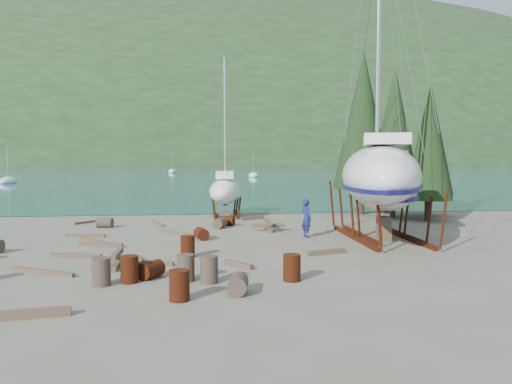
{
  "coord_description": "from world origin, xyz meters",
  "views": [
    {
      "loc": [
        -0.27,
        -20.29,
        4.06
      ],
      "look_at": [
        2.24,
        3.0,
        2.42
      ],
      "focal_mm": 35.0,
      "sensor_mm": 36.0,
      "label": 1
    }
  ],
  "objects": [
    {
      "name": "ground",
      "position": [
        0.0,
        0.0,
        0.0
      ],
      "size": [
        600.0,
        600.0,
        0.0
      ],
      "primitive_type": "plane",
      "color": "#5C5648",
      "rests_on": "ground"
    },
    {
      "name": "bay_water",
      "position": [
        0.0,
        315.0,
        0.01
      ],
      "size": [
        700.0,
        700.0,
        0.0
      ],
      "primitive_type": "plane",
      "color": "#186778",
      "rests_on": "ground"
    },
    {
      "name": "far_hill",
      "position": [
        0.0,
        320.0,
        0.0
      ],
      "size": [
        800.0,
        360.0,
        110.0
      ],
      "primitive_type": "ellipsoid",
      "color": "black",
      "rests_on": "ground"
    },
    {
      "name": "far_house_left",
      "position": [
        -60.0,
        190.0,
        2.92
      ],
      "size": [
        6.6,
        5.6,
        5.6
      ],
      "color": "beige",
      "rests_on": "ground"
    },
    {
      "name": "far_house_center",
      "position": [
        -20.0,
        190.0,
        2.92
      ],
      "size": [
        6.6,
        5.6,
        5.6
      ],
      "color": "beige",
      "rests_on": "ground"
    },
    {
      "name": "far_house_right",
      "position": [
        30.0,
        190.0,
        2.92
      ],
      "size": [
        6.6,
        5.6,
        5.6
      ],
      "color": "beige",
      "rests_on": "ground"
    },
    {
      "name": "cypress_near_right",
      "position": [
        12.5,
        12.0,
        5.79
      ],
      "size": [
        3.6,
        3.6,
        10.0
      ],
      "color": "black",
      "rests_on": "ground"
    },
    {
      "name": "cypress_mid_right",
      "position": [
        14.0,
        10.0,
        4.92
      ],
      "size": [
        3.06,
        3.06,
        8.5
      ],
      "color": "black",
      "rests_on": "ground"
    },
    {
      "name": "cypress_back_left",
      "position": [
        11.0,
        14.0,
        6.66
      ],
      "size": [
        4.14,
        4.14,
        11.5
      ],
      "color": "black",
      "rests_on": "ground"
    },
    {
      "name": "cypress_far_right",
      "position": [
        15.5,
        13.0,
        5.21
      ],
      "size": [
        3.24,
        3.24,
        9.0
      ],
      "color": "black",
      "rests_on": "ground"
    },
    {
      "name": "moored_boat_left",
      "position": [
        -30.0,
        60.0,
        0.39
      ],
      "size": [
        2.0,
        5.0,
        6.05
      ],
      "color": "white",
      "rests_on": "ground"
    },
    {
      "name": "moored_boat_mid",
      "position": [
        10.0,
        80.0,
        0.39
      ],
      "size": [
        2.0,
        5.0,
        6.05
      ],
      "color": "white",
      "rests_on": "ground"
    },
    {
      "name": "moored_boat_far",
      "position": [
        -8.0,
        110.0,
        0.39
      ],
      "size": [
        2.0,
        5.0,
        6.05
      ],
      "color": "white",
      "rests_on": "ground"
    },
    {
      "name": "large_sailboat_near",
      "position": [
        8.48,
        3.51,
        3.21
      ],
      "size": [
        7.34,
        13.18,
        19.93
      ],
      "rotation": [
        0.0,
        0.0,
        -0.31
      ],
      "color": "white",
      "rests_on": "ground"
    },
    {
      "name": "large_sailboat_far",
      "position": [
        8.79,
        4.3,
        2.69
      ],
      "size": [
        5.08,
        10.8,
        16.47
      ],
      "rotation": [
        0.0,
        0.0,
        -0.2
      ],
      "color": "white",
      "rests_on": "ground"
    },
    {
      "name": "small_sailboat_shore",
      "position": [
        1.29,
        13.91,
        1.79
      ],
      "size": [
        2.86,
        6.96,
        10.83
      ],
      "rotation": [
        0.0,
        0.0,
        -0.11
      ],
      "color": "white",
      "rests_on": "ground"
    },
    {
      "name": "worker",
      "position": [
        4.96,
        4.4,
        0.97
      ],
      "size": [
        0.63,
        0.81,
        1.95
      ],
      "primitive_type": "imported",
      "rotation": [
        0.0,
        0.0,
        1.83
      ],
      "color": "navy",
      "rests_on": "ground"
    },
    {
      "name": "drum_1",
      "position": [
        0.76,
        -5.73,
        0.29
      ],
      "size": [
        0.72,
        0.96,
        0.58
      ],
      "primitive_type": "cylinder",
      "rotation": [
        1.57,
        0.0,
        2.98
      ],
      "color": "#2D2823",
      "rests_on": "ground"
    },
    {
      "name": "drum_3",
      "position": [
        -0.94,
        -6.26,
        0.44
      ],
      "size": [
        0.58,
        0.58,
        0.88
      ],
      "primitive_type": "cylinder",
      "color": "#52180E",
      "rests_on": "ground"
    },
    {
      "name": "drum_4",
      "position": [
        1.15,
        9.12,
        0.29
      ],
      "size": [
        1.04,
        0.87,
        0.58
      ],
      "primitive_type": "cylinder",
      "rotation": [
        1.57,
        0.0,
        1.18
      ],
      "color": "#52180E",
      "rests_on": "ground"
    },
    {
      "name": "drum_5",
      "position": [
        -0.84,
        -4.02,
        0.44
      ],
      "size": [
        0.58,
        0.58,
        0.88
      ],
      "primitive_type": "cylinder",
      "color": "#2D2823",
      "rests_on": "ground"
    },
    {
      "name": "drum_6",
      "position": [
        -0.34,
        4.22,
        0.29
      ],
      "size": [
        0.8,
        1.0,
        0.58
      ],
      "primitive_type": "cylinder",
      "rotation": [
        1.57,
        0.0,
        0.27
      ],
      "color": "#52180E",
      "rests_on": "ground"
    },
    {
      "name": "drum_7",
      "position": [
        2.63,
        -4.38,
        0.44
      ],
      "size": [
        0.58,
        0.58,
        0.88
      ],
      "primitive_type": "cylinder",
      "color": "#52180E",
      "rests_on": "ground"
    },
    {
      "name": "drum_9",
      "position": [
        -5.89,
        9.01,
        0.29
      ],
      "size": [
        0.98,
        0.74,
        0.58
      ],
      "primitive_type": "cylinder",
      "rotation": [
        1.57,
        0.0,
        1.37
      ],
      "color": "#2D2823",
      "rests_on": "ground"
    },
    {
      "name": "drum_10",
      "position": [
        -2.64,
        -4.04,
        0.44
      ],
      "size": [
        0.58,
        0.58,
        0.88
      ],
      "primitive_type": "cylinder",
      "color": "#52180E",
      "rests_on": "ground"
    },
    {
      "name": "drum_11",
      "position": [
        0.72,
        8.13,
        0.29
      ],
      "size": [
        0.88,
        1.04,
        0.58
      ],
      "primitive_type": "cylinder",
      "rotation": [
        1.57,
        0.0,
        2.74
      ],
      "color": "#2D2823",
      "rests_on": "ground"
    },
    {
      "name": "drum_12",
      "position": [
        -2.02,
        -3.52,
        0.29
      ],
      "size": [
        0.96,
        1.05,
        0.58
      ],
      "primitive_type": "cylinder",
      "rotation": [
        1.57,
        0.0,
        2.59
      ],
      "color": "#52180E",
      "rests_on": "ground"
    },
    {
      "name": "drum_14",
      "position": [
        -0.89,
        -0.07,
        0.44
      ],
      "size": [
        0.58,
        0.58,
        0.88
      ],
      "primitive_type": "cylinder",
      "color": "#52180E",
      "rests_on": "ground"
    },
    {
      "name": "drum_16",
      "position": [
        -3.48,
        -4.31,
        0.44
      ],
      "size": [
        0.58,
        0.58,
        0.88
      ],
      "primitive_type": "cylinder",
      "color": "#2D2823",
      "rests_on": "ground"
    },
    {
      "name": "drum_17",
      "position": [
        -0.08,
        -4.34,
        0.44
      ],
      "size": [
        0.58,
        0.58,
        0.88
      ],
      "primitive_type": "cylinder",
      "color": "#2D2823",
      "rests_on": "ground"
    },
    {
      "name": "timber_0",
      "position": [
        -7.12,
        11.41,
        0.07
      ],
      "size": [
        1.77,
        2.12,
        0.14
      ],
      "primitive_type": "cube",
      "rotation": [
        0.0,
        0.0,
        2.46
      ],
      "color": "brown",
      "rests_on": "ground"
    },
    {
      "name": "timber_1",
      "position": [
        4.86,
        -0.08,
        0.1
      ],
      "size": [
        1.77,
        0.79,
        0.19
      ],
      "primitive_type": "cube",
      "rotation": [
        0.0,
        0.0,
        1.91
      ],
      "color": "brown",
      "rests_on": "ground"
    },
    {
      "name": "timber_3",
      "position": [
        -5.87,
        -2.42,
        0.07
      ],
      "size": [
        2.56,
        1.55,
        0.15
      ],
      "primitive_type": "cube",
      "rotation": [
        0.0,
        0.0,
        1.05
      ],
      "color": "brown",
      "rests_on": "ground"
    },
    {
      "name": "timber_5",
      "position": [
        -2.65,
        -1.21,
        0.08
      ],
      "size": [
        2.62,
        1.22,
        0.16
      ],
      "primitive_type": "cube",
      "rotation": [
        0.0,
        0.0,
        1.17
      ],
      "color": "brown",
      "rests_on": "ground"
    },
    {
      "name": "timber_6",
      "position": [
        2.94,
        11.84,
        0.1
      ],
      "size": [
        1.63,
        1.01,
        0.19
      ],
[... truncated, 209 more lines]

